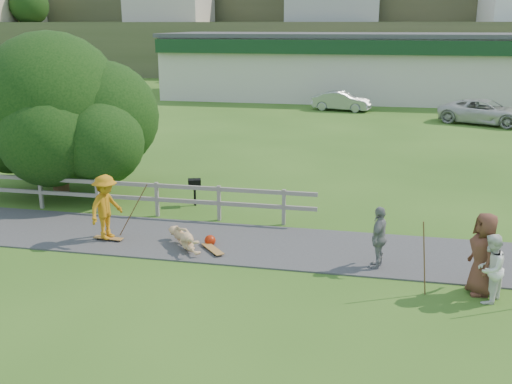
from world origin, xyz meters
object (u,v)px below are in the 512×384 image
spectator_c (483,254)px  bbq (195,192)px  skater_fallen (185,238)px  tree (56,133)px  spectator_b (379,238)px  spectator_a (490,269)px  car_silver (341,101)px  car_white (485,112)px  skater_rider (106,210)px

spectator_c → bbq: size_ratio=2.09×
skater_fallen → tree: tree is taller
spectator_b → spectator_a: bearing=75.0°
skater_fallen → spectator_a: spectator_a is taller
car_silver → car_white: bearing=-103.3°
spectator_c → car_silver: spectator_c is taller
spectator_c → tree: tree is taller
tree → skater_fallen: bearing=-35.2°
skater_fallen → tree: 7.64m
skater_fallen → tree: (-6.06, 4.27, 1.83)m
spectator_a → car_white: 24.47m
bbq → tree: bearing=155.3°
spectator_b → spectator_c: bearing=82.0°
spectator_a → bbq: bearing=-93.2°
skater_rider → car_silver: 26.82m
skater_rider → spectator_a: size_ratio=1.16×
skater_rider → bbq: (1.39, 3.60, -0.45)m
bbq → car_white: bearing=38.4°
skater_fallen → car_white: 25.28m
bbq → skater_rider: bearing=-129.5°
tree → car_white: bearing=46.3°
skater_rider → spectator_b: (7.32, -0.36, -0.10)m
skater_fallen → car_silver: (2.61, 26.48, 0.36)m
spectator_a → tree: size_ratio=0.20×
spectator_b → car_silver: bearing=-160.1°
skater_fallen → spectator_a: size_ratio=1.05×
car_white → tree: (-17.45, -18.28, 1.39)m
spectator_b → spectator_c: (2.24, -0.93, 0.15)m
spectator_b → spectator_c: spectator_c is taller
car_white → spectator_b: bearing=-172.2°
skater_rider → tree: (-3.80, 4.16, 1.23)m
spectator_a → car_white: bearing=-159.9°
skater_fallen → spectator_c: size_ratio=0.86×
skater_fallen → spectator_c: bearing=-49.2°
skater_rider → skater_fallen: skater_rider is taller
spectator_b → bbq: 7.15m
skater_rider → spectator_a: (9.65, -1.69, -0.13)m
spectator_b → car_white: 23.67m
car_white → skater_rider: bearing=172.0°
car_silver → car_white: car_white is taller
spectator_c → tree: (-13.35, 5.46, 1.19)m
spectator_c → car_white: spectator_c is taller
spectator_b → skater_fallen: bearing=-78.2°
skater_fallen → spectator_c: spectator_c is taller
spectator_c → bbq: (-8.17, 4.90, -0.49)m
spectator_a → car_silver: spectator_a is taller
skater_fallen → tree: size_ratio=0.21×
spectator_a → car_white: (4.00, 24.14, -0.04)m
spectator_b → tree: size_ratio=0.20×
car_silver → spectator_a: bearing=-159.6°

